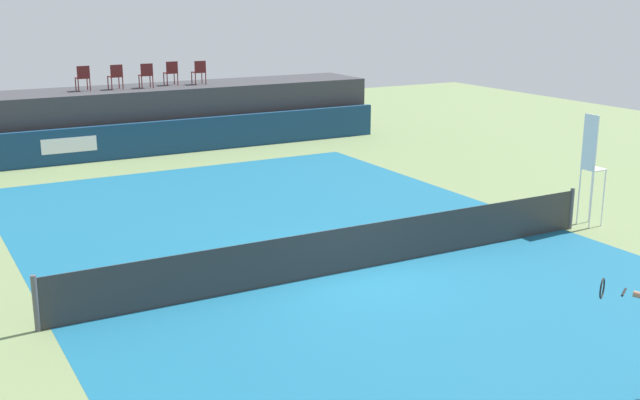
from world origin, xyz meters
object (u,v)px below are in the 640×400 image
Objects in this scene: umpire_chair at (591,162)px; spectator_chair_far_right at (199,71)px; spectator_chair_left at (116,76)px; tennis_ball at (496,226)px; spectator_chair_far_left at (83,77)px; spectator_chair_center at (146,74)px; net_post_near at (36,303)px; net_post_far at (571,209)px; spectator_chair_right at (171,72)px.

spectator_chair_far_right is at bearing 105.86° from umpire_chair.
spectator_chair_left is 3.16m from spectator_chair_far_right.
umpire_chair is 2.74m from tennis_ball.
spectator_chair_far_left reaches higher than umpire_chair.
spectator_chair_center is 2.08m from spectator_chair_far_right.
net_post_near is 1.00× the size of net_post_far.
spectator_chair_right is at bearing 4.15° from spectator_chair_far_left.
spectator_chair_far_left is 0.89× the size of net_post_near.
umpire_chair is at bearing -63.64° from spectator_chair_left.
spectator_chair_right is 1.00× the size of spectator_chair_far_right.
spectator_chair_center is (1.08, -0.07, 0.00)m from spectator_chair_left.
spectator_chair_left is 1.00× the size of spectator_chair_right.
spectator_chair_far_right is at bearing 1.33° from spectator_chair_left.
tennis_ball is at bearing 4.84° from net_post_near.
umpire_chair is at bearing -66.95° from spectator_chair_center.
net_post_near is 14.71× the size of tennis_ball.
net_post_near reaches higher than tennis_ball.
spectator_chair_far_left is 1.00× the size of spectator_chair_right.
spectator_chair_right is 0.89× the size of net_post_near.
spectator_chair_right is at bearing 8.54° from spectator_chair_left.
net_post_far is (8.04, -15.12, -2.19)m from spectator_chair_far_left.
umpire_chair is 2.76× the size of net_post_near.
spectator_chair_left is 15.34m from tennis_ball.
umpire_chair is at bearing -24.02° from tennis_ball.
spectator_chair_right is 0.32× the size of umpire_chair.
spectator_chair_left is (1.13, -0.09, 0.00)m from spectator_chair_far_left.
umpire_chair is 1.21m from net_post_far.
spectator_chair_far_right is 0.32× the size of umpire_chair.
spectator_chair_left is 1.09m from spectator_chair_center.
tennis_ball is (5.39, -14.12, -2.66)m from spectator_chair_left.
spectator_chair_center is 0.32× the size of umpire_chair.
net_post_far is at bearing -68.72° from spectator_chair_center.
spectator_chair_far_left is at bearing 114.65° from tennis_ball.
spectator_chair_far_right is 13.06× the size of tennis_ball.
spectator_chair_center is at bearing 113.05° from umpire_chair.
spectator_chair_center reaches higher than net_post_far.
net_post_far is (4.76, -15.36, -2.19)m from spectator_chair_right.
net_post_near is (-7.64, -15.36, -2.19)m from spectator_chair_right.
net_post_far is (3.75, -15.11, -2.19)m from spectator_chair_far_right.
spectator_chair_center reaches higher than umpire_chair.
net_post_far is at bearing 0.00° from net_post_near.
spectator_chair_center is 1.00× the size of spectator_chair_far_right.
spectator_chair_right is at bearing 166.08° from spectator_chair_far_right.
spectator_chair_far_left reaches higher than tennis_ball.
umpire_chair is at bearing -74.14° from spectator_chair_far_right.
net_post_near is (-12.94, -0.00, -1.09)m from umpire_chair.
umpire_chair is at bearing 0.26° from net_post_far.
spectator_chair_far_left is 1.00× the size of spectator_chair_center.
spectator_chair_far_right is 14.61m from tennis_ball.
spectator_chair_right is 13.06× the size of tennis_ball.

